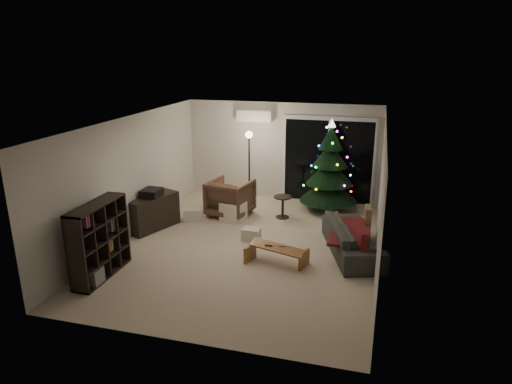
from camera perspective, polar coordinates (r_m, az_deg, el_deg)
room at (r=10.15m, az=3.70°, el=1.62°), size 6.50×7.51×2.60m
bookshelf at (r=8.35m, az=-19.93°, el=-5.60°), size 0.41×1.34×1.32m
media_cabinet at (r=10.21m, az=-12.76°, el=-2.49°), size 0.85×1.27×0.75m
stereo at (r=10.07m, az=-12.93°, el=-0.07°), size 0.38×0.45×0.16m
armchair at (r=10.74m, az=-3.23°, el=-0.72°), size 1.08×1.10×0.87m
ottoman at (r=10.50m, az=-2.87°, el=-2.43°), size 0.60×0.60×0.42m
cardboard_box_a at (r=10.60m, az=-8.00°, el=-2.80°), size 0.48×0.43×0.28m
cardboard_box_b at (r=9.45m, az=-0.59°, el=-5.30°), size 0.37×0.29×0.25m
side_table at (r=10.64m, az=3.35°, el=-1.88°), size 0.55×0.55×0.52m
floor_lamp at (r=11.21m, az=-0.86°, el=2.70°), size 0.30×0.30×1.85m
sofa at (r=9.01m, az=11.98°, el=-5.68°), size 1.39×2.20×0.60m
sofa_throw at (r=8.96m, az=11.40°, el=-4.84°), size 0.64×1.48×0.05m
cushion_a at (r=9.52m, az=13.82°, el=-2.95°), size 0.15×0.40×0.40m
cushion_b at (r=8.31m, az=13.53°, el=-6.00°), size 0.15×0.40×0.40m
coffee_table at (r=8.44m, az=2.59°, el=-7.92°), size 1.14×0.68×0.34m
remote_a at (r=8.39m, az=1.60°, el=-6.70°), size 0.13×0.04×0.02m
remote_b at (r=8.39m, az=3.35°, el=-6.74°), size 0.13×0.08×0.02m
christmas_tree at (r=11.00m, az=9.20°, el=3.23°), size 1.69×1.69×2.24m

